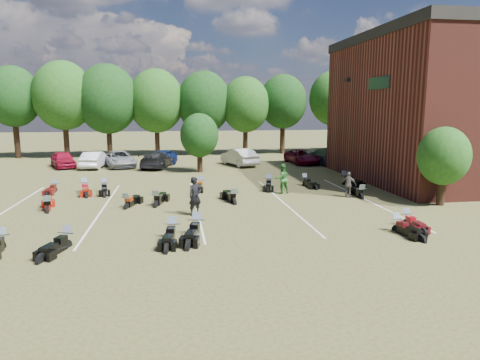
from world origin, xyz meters
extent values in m
plane|color=brown|center=(0.00, 0.00, 0.00)|extent=(160.00, 160.00, 0.00)
imported|color=maroon|center=(-14.12, 20.16, 0.74)|extent=(3.27, 4.67, 1.48)
imported|color=silver|center=(-11.22, 19.48, 0.74)|extent=(1.96, 4.64, 1.49)
imported|color=gray|center=(-9.14, 19.84, 0.73)|extent=(3.94, 5.73, 1.45)
imported|color=black|center=(-5.66, 18.59, 0.73)|extent=(3.29, 5.42, 1.47)
imported|color=#0B194E|center=(-5.32, 19.71, 0.77)|extent=(3.35, 4.85, 1.53)
imported|color=#AEAEA9|center=(1.89, 19.07, 0.81)|extent=(3.17, 5.18, 1.61)
imported|color=#5E051A|center=(8.13, 19.47, 0.67)|extent=(2.71, 5.04, 1.35)
imported|color=#343338|center=(10.23, 18.75, 0.80)|extent=(3.02, 5.77, 1.59)
imported|color=black|center=(-3.15, 0.78, 0.98)|extent=(0.85, 0.75, 1.96)
imported|color=#296A28|center=(2.57, 5.57, 0.94)|extent=(1.04, 0.88, 1.89)
imported|color=#555149|center=(6.24, 3.74, 0.79)|extent=(0.99, 0.82, 1.58)
cube|color=black|center=(9.35, 12.00, 7.50)|extent=(0.30, 0.40, 0.30)
cube|color=black|center=(9.47, 7.00, 7.00)|extent=(0.06, 3.00, 0.80)
cylinder|color=black|center=(-21.00, 29.00, 2.04)|extent=(0.58, 0.58, 4.08)
ellipsoid|color=#1E4C19|center=(-21.00, 29.00, 6.33)|extent=(6.00, 6.00, 6.90)
cylinder|color=black|center=(-16.00, 29.00, 2.04)|extent=(0.58, 0.58, 4.08)
ellipsoid|color=#1E4C19|center=(-16.00, 29.00, 6.33)|extent=(6.00, 6.00, 6.90)
cylinder|color=black|center=(-11.00, 29.00, 2.04)|extent=(0.57, 0.58, 4.08)
ellipsoid|color=#1E4C19|center=(-11.00, 29.00, 6.33)|extent=(6.00, 6.00, 6.90)
cylinder|color=black|center=(-6.00, 29.00, 2.04)|extent=(0.57, 0.58, 4.08)
ellipsoid|color=#1E4C19|center=(-6.00, 29.00, 6.33)|extent=(6.00, 6.00, 6.90)
cylinder|color=black|center=(-1.00, 29.00, 2.04)|extent=(0.58, 0.58, 4.08)
ellipsoid|color=#1E4C19|center=(-1.00, 29.00, 6.33)|extent=(6.00, 6.00, 6.90)
cylinder|color=black|center=(4.00, 29.00, 2.04)|extent=(0.57, 0.58, 4.08)
ellipsoid|color=#1E4C19|center=(4.00, 29.00, 6.33)|extent=(6.00, 6.00, 6.90)
cylinder|color=black|center=(9.00, 29.00, 2.04)|extent=(0.57, 0.58, 4.08)
ellipsoid|color=#1E4C19|center=(9.00, 29.00, 6.33)|extent=(6.00, 6.00, 6.90)
cylinder|color=black|center=(14.00, 29.00, 2.04)|extent=(0.57, 0.58, 4.08)
ellipsoid|color=#1E4C19|center=(14.00, 29.00, 6.33)|extent=(6.00, 6.00, 6.90)
cylinder|color=black|center=(19.00, 29.00, 2.04)|extent=(0.58, 0.58, 4.08)
ellipsoid|color=#1E4C19|center=(19.00, 29.00, 6.33)|extent=(6.00, 6.00, 6.90)
cylinder|color=black|center=(24.00, 29.00, 2.04)|extent=(0.58, 0.58, 4.08)
ellipsoid|color=#1E4C19|center=(24.00, 29.00, 6.33)|extent=(6.00, 6.00, 6.90)
cylinder|color=black|center=(10.50, 1.00, 0.85)|extent=(0.24, 0.24, 1.71)
sphere|color=#1E4C19|center=(10.50, 1.00, 2.76)|extent=(2.80, 2.80, 2.80)
cylinder|color=black|center=(-2.00, 15.50, 0.95)|extent=(0.24, 0.24, 1.90)
sphere|color=#1E4C19|center=(-2.00, 15.50, 3.10)|extent=(3.20, 3.20, 3.20)
cube|color=silver|center=(-13.00, 3.00, 0.01)|extent=(0.10, 14.00, 0.01)
cube|color=silver|center=(-8.00, 3.00, 0.01)|extent=(0.10, 14.00, 0.01)
cube|color=silver|center=(-3.00, 3.00, 0.01)|extent=(0.10, 14.00, 0.01)
cube|color=silver|center=(2.00, 3.00, 0.01)|extent=(0.10, 14.00, 0.01)
cube|color=silver|center=(7.00, 3.00, 0.01)|extent=(0.10, 14.00, 0.01)
camera|label=1|loc=(-4.14, -20.34, 5.38)|focal=32.00mm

